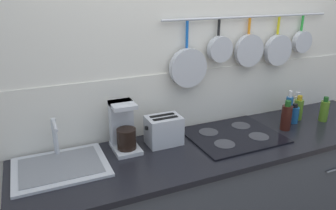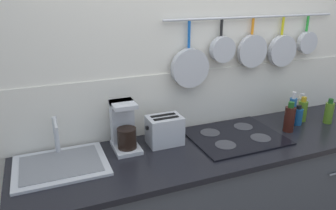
{
  "view_description": "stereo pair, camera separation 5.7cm",
  "coord_description": "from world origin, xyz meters",
  "px_view_note": "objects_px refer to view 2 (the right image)",
  "views": [
    {
      "loc": [
        -1.11,
        -1.56,
        1.87
      ],
      "look_at": [
        -0.42,
        0.0,
        1.25
      ],
      "focal_mm": 35.0,
      "sensor_mm": 36.0,
      "label": 1
    },
    {
      "loc": [
        -1.06,
        -1.58,
        1.87
      ],
      "look_at": [
        -0.42,
        0.0,
        1.25
      ],
      "focal_mm": 35.0,
      "sensor_mm": 36.0,
      "label": 2
    }
  ],
  "objects_px": {
    "bottle_sesame_oil": "(289,118)",
    "bottle_dish_soap": "(301,106)",
    "toaster": "(165,130)",
    "coffee_maker": "(124,128)",
    "bottle_olive_oil": "(302,110)",
    "bottle_hot_sauce": "(292,111)",
    "bottle_vinegar": "(329,112)",
    "bottle_cooking_wine": "(298,116)"
  },
  "relations": [
    {
      "from": "bottle_sesame_oil",
      "to": "bottle_dish_soap",
      "type": "distance_m",
      "value": 0.35
    },
    {
      "from": "toaster",
      "to": "bottle_sesame_oil",
      "type": "xyz_separation_m",
      "value": [
        0.85,
        -0.14,
        0.0
      ]
    },
    {
      "from": "coffee_maker",
      "to": "bottle_olive_oil",
      "type": "distance_m",
      "value": 1.32
    },
    {
      "from": "toaster",
      "to": "bottle_hot_sauce",
      "type": "distance_m",
      "value": 0.93
    },
    {
      "from": "coffee_maker",
      "to": "bottle_hot_sauce",
      "type": "distance_m",
      "value": 1.17
    },
    {
      "from": "coffee_maker",
      "to": "bottle_olive_oil",
      "type": "height_order",
      "value": "coffee_maker"
    },
    {
      "from": "bottle_dish_soap",
      "to": "bottle_sesame_oil",
      "type": "bearing_deg",
      "value": -145.94
    },
    {
      "from": "bottle_vinegar",
      "to": "bottle_cooking_wine",
      "type": "bearing_deg",
      "value": 164.38
    },
    {
      "from": "bottle_olive_oil",
      "to": "bottle_dish_soap",
      "type": "height_order",
      "value": "bottle_olive_oil"
    },
    {
      "from": "bottle_sesame_oil",
      "to": "bottle_dish_soap",
      "type": "xyz_separation_m",
      "value": [
        0.29,
        0.2,
        -0.02
      ]
    },
    {
      "from": "coffee_maker",
      "to": "bottle_dish_soap",
      "type": "bearing_deg",
      "value": 0.47
    },
    {
      "from": "coffee_maker",
      "to": "bottle_cooking_wine",
      "type": "xyz_separation_m",
      "value": [
        1.24,
        -0.12,
        -0.06
      ]
    },
    {
      "from": "coffee_maker",
      "to": "bottle_sesame_oil",
      "type": "height_order",
      "value": "coffee_maker"
    },
    {
      "from": "bottle_sesame_oil",
      "to": "bottle_dish_soap",
      "type": "relative_size",
      "value": 1.21
    },
    {
      "from": "toaster",
      "to": "bottle_vinegar",
      "type": "height_order",
      "value": "same"
    },
    {
      "from": "bottle_dish_soap",
      "to": "coffee_maker",
      "type": "bearing_deg",
      "value": -179.53
    },
    {
      "from": "bottle_cooking_wine",
      "to": "bottle_vinegar",
      "type": "xyz_separation_m",
      "value": [
        0.22,
        -0.06,
        0.02
      ]
    },
    {
      "from": "coffee_maker",
      "to": "bottle_olive_oil",
      "type": "xyz_separation_m",
      "value": [
        1.31,
        -0.08,
        -0.04
      ]
    },
    {
      "from": "coffee_maker",
      "to": "toaster",
      "type": "distance_m",
      "value": 0.25
    },
    {
      "from": "bottle_hot_sauce",
      "to": "bottle_dish_soap",
      "type": "xyz_separation_m",
      "value": [
        0.22,
        0.14,
        -0.04
      ]
    },
    {
      "from": "bottle_olive_oil",
      "to": "bottle_dish_soap",
      "type": "relative_size",
      "value": 1.06
    },
    {
      "from": "coffee_maker",
      "to": "bottle_vinegar",
      "type": "xyz_separation_m",
      "value": [
        1.46,
        -0.18,
        -0.04
      ]
    },
    {
      "from": "bottle_hot_sauce",
      "to": "bottle_olive_oil",
      "type": "xyz_separation_m",
      "value": [
        0.15,
        0.05,
        -0.03
      ]
    },
    {
      "from": "bottle_hot_sauce",
      "to": "bottle_cooking_wine",
      "type": "height_order",
      "value": "bottle_hot_sauce"
    },
    {
      "from": "bottle_vinegar",
      "to": "toaster",
      "type": "bearing_deg",
      "value": 173.56
    },
    {
      "from": "bottle_hot_sauce",
      "to": "bottle_sesame_oil",
      "type": "bearing_deg",
      "value": -141.33
    },
    {
      "from": "bottle_vinegar",
      "to": "coffee_maker",
      "type": "bearing_deg",
      "value": 172.86
    },
    {
      "from": "bottle_dish_soap",
      "to": "bottle_vinegar",
      "type": "relative_size",
      "value": 0.94
    },
    {
      "from": "toaster",
      "to": "bottle_sesame_oil",
      "type": "relative_size",
      "value": 1.09
    },
    {
      "from": "bottle_sesame_oil",
      "to": "bottle_cooking_wine",
      "type": "distance_m",
      "value": 0.16
    },
    {
      "from": "bottle_dish_soap",
      "to": "bottle_cooking_wine",
      "type": "bearing_deg",
      "value": -139.06
    },
    {
      "from": "bottle_sesame_oil",
      "to": "bottle_cooking_wine",
      "type": "relative_size",
      "value": 1.46
    },
    {
      "from": "bottle_olive_oil",
      "to": "bottle_dish_soap",
      "type": "xyz_separation_m",
      "value": [
        0.07,
        0.09,
        -0.0
      ]
    },
    {
      "from": "bottle_sesame_oil",
      "to": "bottle_cooking_wine",
      "type": "height_order",
      "value": "bottle_sesame_oil"
    },
    {
      "from": "bottle_sesame_oil",
      "to": "bottle_vinegar",
      "type": "distance_m",
      "value": 0.36
    },
    {
      "from": "bottle_sesame_oil",
      "to": "bottle_dish_soap",
      "type": "bearing_deg",
      "value": 34.06
    },
    {
      "from": "bottle_sesame_oil",
      "to": "coffee_maker",
      "type": "bearing_deg",
      "value": 170.35
    },
    {
      "from": "bottle_cooking_wine",
      "to": "bottle_vinegar",
      "type": "height_order",
      "value": "bottle_vinegar"
    },
    {
      "from": "toaster",
      "to": "bottle_hot_sauce",
      "type": "bearing_deg",
      "value": -5.16
    },
    {
      "from": "coffee_maker",
      "to": "bottle_dish_soap",
      "type": "relative_size",
      "value": 1.71
    },
    {
      "from": "bottle_hot_sauce",
      "to": "toaster",
      "type": "bearing_deg",
      "value": 174.84
    },
    {
      "from": "toaster",
      "to": "bottle_vinegar",
      "type": "xyz_separation_m",
      "value": [
        1.21,
        -0.14,
        -0.01
      ]
    }
  ]
}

